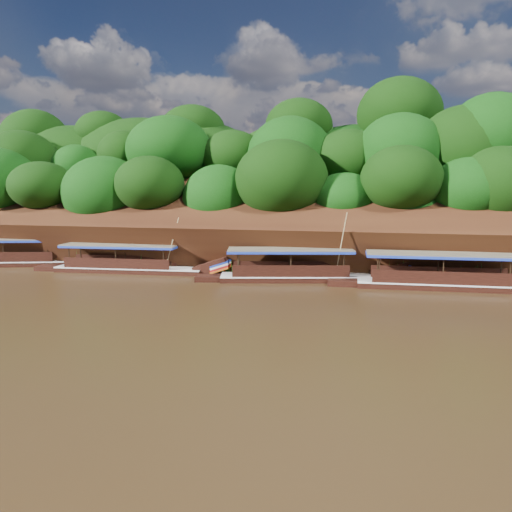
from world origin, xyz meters
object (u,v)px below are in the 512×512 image
at_px(boat_3, 25,259).
at_px(boat_2, 138,266).
at_px(boat_1, 309,274).
at_px(boat_0, 464,281).

bearing_deg(boat_3, boat_2, -22.61).
relative_size(boat_1, boat_2, 0.96).
height_order(boat_0, boat_1, boat_0).
bearing_deg(boat_3, boat_1, -20.62).
distance_m(boat_2, boat_3, 11.65).
bearing_deg(boat_3, boat_0, -20.70).
distance_m(boat_1, boat_3, 25.79).
bearing_deg(boat_1, boat_2, 165.47).
bearing_deg(boat_2, boat_1, -6.08).
bearing_deg(boat_0, boat_1, 173.52).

